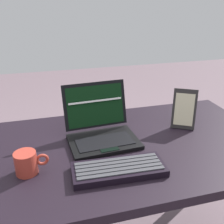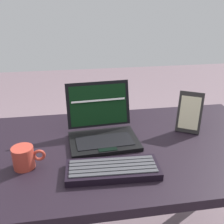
# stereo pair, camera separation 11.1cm
# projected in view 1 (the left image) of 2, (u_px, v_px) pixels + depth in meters

# --- Properties ---
(desk) EXTENTS (1.36, 0.76, 0.70)m
(desk) POSITION_uv_depth(u_px,v_px,m) (124.00, 163.00, 1.21)
(desk) COLOR black
(desk) RESTS_ON ground
(laptop_front) EXTENTS (0.32, 0.29, 0.24)m
(laptop_front) POSITION_uv_depth(u_px,v_px,m) (101.00, 129.00, 1.20)
(laptop_front) COLOR black
(laptop_front) RESTS_ON desk
(external_keyboard) EXTENTS (0.35, 0.15, 0.03)m
(external_keyboard) POSITION_uv_depth(u_px,v_px,m) (119.00, 169.00, 0.98)
(external_keyboard) COLOR black
(external_keyboard) RESTS_ON desk
(photo_frame) EXTENTS (0.13, 0.11, 0.20)m
(photo_frame) POSITION_uv_depth(u_px,v_px,m) (184.00, 109.00, 1.29)
(photo_frame) COLOR black
(photo_frame) RESTS_ON desk
(coffee_mug) EXTENTS (0.12, 0.08, 0.09)m
(coffee_mug) POSITION_uv_depth(u_px,v_px,m) (27.00, 163.00, 0.97)
(coffee_mug) COLOR #A9362A
(coffee_mug) RESTS_ON desk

